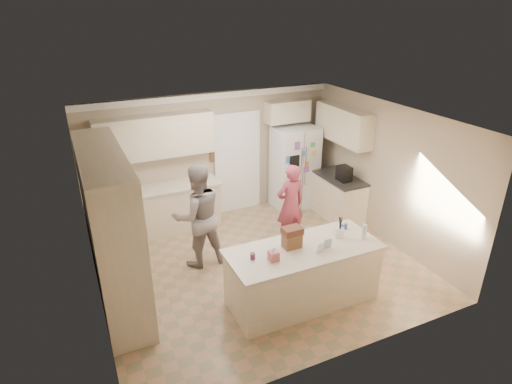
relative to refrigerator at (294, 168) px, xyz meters
name	(u,v)px	position (x,y,z in m)	size (l,w,h in m)	color
floor	(259,266)	(-1.74, -1.89, -0.91)	(5.20, 4.60, 0.02)	tan
ceiling	(260,119)	(-1.74, -1.89, 1.71)	(5.20, 4.60, 0.02)	white
wall_back	(212,156)	(-1.74, 0.42, 0.40)	(5.20, 0.02, 2.60)	#BAA78C
wall_front	(344,274)	(-1.74, -4.20, 0.40)	(5.20, 0.02, 2.60)	#BAA78C
wall_left	(89,232)	(-4.35, -1.89, 0.40)	(0.02, 4.60, 2.60)	#BAA78C
wall_right	(387,173)	(0.87, -1.89, 0.40)	(0.02, 4.60, 2.60)	#BAA78C
crown_back	(210,96)	(-1.74, 0.37, 1.63)	(5.20, 0.08, 0.12)	white
pantry_bank	(111,229)	(-4.04, -1.69, 0.28)	(0.60, 2.60, 2.35)	beige
back_base_cab	(164,209)	(-2.89, 0.11, -0.46)	(2.20, 0.60, 0.88)	beige
back_countertop	(162,188)	(-2.89, 0.10, 0.00)	(2.24, 0.63, 0.04)	beige
back_upper_cab	(155,137)	(-2.89, 0.23, 1.00)	(2.20, 0.35, 0.80)	beige
doorway_opening	(237,164)	(-1.19, 0.39, 0.15)	(0.90, 0.06, 2.10)	black
doorway_casing	(238,164)	(-1.19, 0.35, 0.15)	(1.02, 0.03, 2.22)	white
wall_frame_upper	(213,144)	(-1.72, 0.38, 0.65)	(0.15, 0.02, 0.20)	brown
wall_frame_lower	(213,157)	(-1.72, 0.38, 0.38)	(0.15, 0.02, 0.20)	brown
refrigerator	(294,168)	(0.00, 0.00, 0.00)	(0.90, 0.70, 1.80)	white
fridge_seam	(303,173)	(0.00, -0.35, 0.00)	(0.01, 0.02, 1.78)	gray
fridge_dispenser	(294,164)	(-0.22, -0.37, 0.25)	(0.22, 0.03, 0.35)	black
fridge_handle_l	(301,167)	(-0.05, -0.37, 0.15)	(0.02, 0.02, 0.85)	silver
fridge_handle_r	(306,166)	(0.05, -0.37, 0.15)	(0.02, 0.02, 0.85)	silver
over_fridge_cab	(287,111)	(-0.09, 0.23, 1.20)	(0.95, 0.35, 0.45)	beige
right_base_cab	(338,198)	(0.56, -0.89, -0.46)	(0.60, 1.20, 0.88)	beige
right_countertop	(339,178)	(0.55, -0.89, 0.00)	(0.63, 1.24, 0.04)	#2D2B28
right_upper_cab	(343,125)	(0.69, -0.69, 1.05)	(0.35, 1.50, 0.70)	beige
coffee_maker	(344,173)	(0.51, -1.09, 0.17)	(0.22, 0.28, 0.30)	black
island_base	(303,276)	(-1.54, -2.99, -0.46)	(2.20, 0.90, 0.88)	beige
island_top	(304,249)	(-1.54, -2.99, 0.00)	(2.28, 0.96, 0.05)	beige
utensil_crock	(340,233)	(-0.89, -2.94, 0.10)	(0.13, 0.13, 0.15)	white
tissue_box	(274,256)	(-2.09, -3.09, 0.10)	(0.13, 0.13, 0.14)	#CB6466
tissue_plume	(274,249)	(-2.09, -3.09, 0.20)	(0.08, 0.08, 0.08)	white
dollhouse_body	(292,240)	(-1.69, -2.89, 0.14)	(0.26, 0.18, 0.22)	brown
dollhouse_roof	(292,231)	(-1.69, -2.89, 0.30)	(0.28, 0.20, 0.10)	#592D1E
jam_jar	(253,256)	(-2.34, -2.94, 0.07)	(0.07, 0.07, 0.09)	#59263F
greeting_card_a	(321,247)	(-1.39, -3.19, 0.11)	(0.12, 0.01, 0.16)	white
greeting_card_b	(328,244)	(-1.24, -3.14, 0.11)	(0.12, 0.01, 0.16)	silver
water_bottle	(364,232)	(-0.59, -3.14, 0.14)	(0.07, 0.07, 0.24)	silver
shaker_salt	(342,227)	(-0.72, -2.77, 0.07)	(0.05, 0.05, 0.09)	#364799
shaker_pepper	(346,226)	(-0.65, -2.77, 0.07)	(0.05, 0.05, 0.09)	#364799
teen_boy	(198,216)	(-2.62, -1.35, 0.02)	(0.89, 0.69, 1.83)	gray
teen_girl	(290,205)	(-0.87, -1.38, -0.12)	(0.57, 0.38, 1.57)	#B43755
fridge_magnets	(303,173)	(0.00, -0.36, 0.00)	(0.76, 0.02, 1.44)	tan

